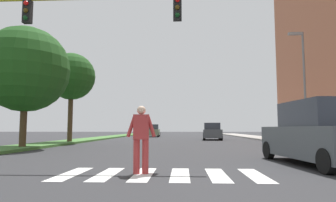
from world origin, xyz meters
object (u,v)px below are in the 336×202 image
at_px(suv_crossing, 319,135).
at_px(sedan_midblock, 212,132).
at_px(tree_far, 71,77).
at_px(traffic_light_gantry, 26,32).
at_px(tree_mid, 26,69).
at_px(pedestrian_performer, 141,136).
at_px(sedan_distant, 153,131).
at_px(street_lamp_right, 303,77).

bearing_deg(suv_crossing, sedan_midblock, 93.68).
distance_m(tree_far, sedan_midblock, 14.47).
xyz_separation_m(traffic_light_gantry, suv_crossing, (9.52, -0.10, -3.45)).
xyz_separation_m(tree_mid, traffic_light_gantry, (3.40, -6.16, -0.01)).
bearing_deg(suv_crossing, tree_far, 135.53).
bearing_deg(traffic_light_gantry, sedan_midblock, 67.77).
relative_size(pedestrian_performer, sedan_distant, 0.37).
height_order(traffic_light_gantry, street_lamp_right, street_lamp_right).
height_order(tree_far, traffic_light_gantry, tree_far).
relative_size(sedan_midblock, sedan_distant, 0.96).
distance_m(tree_mid, tree_far, 6.32).
bearing_deg(street_lamp_right, suv_crossing, -110.13).
bearing_deg(street_lamp_right, traffic_light_gantry, -142.13).
bearing_deg(pedestrian_performer, sedan_midblock, 79.88).
height_order(tree_far, suv_crossing, tree_far).
xyz_separation_m(suv_crossing, sedan_midblock, (-1.30, 20.23, -0.15)).
relative_size(tree_far, traffic_light_gantry, 0.72).
relative_size(street_lamp_right, sedan_distant, 1.65).
distance_m(street_lamp_right, pedestrian_performer, 15.90).
xyz_separation_m(traffic_light_gantry, sedan_midblock, (8.22, 20.12, -3.60)).
distance_m(tree_mid, pedestrian_performer, 11.78).
height_order(tree_far, street_lamp_right, street_lamp_right).
distance_m(pedestrian_performer, suv_crossing, 5.64).
bearing_deg(pedestrian_performer, street_lamp_right, 53.90).
bearing_deg(tree_mid, suv_crossing, -25.85).
distance_m(tree_far, pedestrian_performer, 16.89).
height_order(traffic_light_gantry, sedan_midblock, traffic_light_gantry).
xyz_separation_m(tree_far, street_lamp_right, (16.63, -2.04, -0.49)).
height_order(suv_crossing, sedan_distant, suv_crossing).
bearing_deg(sedan_distant, street_lamp_right, -58.37).
bearing_deg(tree_mid, street_lamp_right, 14.19).
relative_size(traffic_light_gantry, street_lamp_right, 1.26).
height_order(street_lamp_right, sedan_midblock, street_lamp_right).
height_order(tree_mid, tree_far, tree_far).
distance_m(tree_far, sedan_distant, 18.74).
xyz_separation_m(tree_mid, tree_far, (0.14, 6.28, 0.70)).
xyz_separation_m(tree_far, traffic_light_gantry, (3.26, -12.44, -0.70)).
distance_m(pedestrian_performer, sedan_distant, 32.36).
height_order(tree_mid, pedestrian_performer, tree_mid).
distance_m(street_lamp_right, sedan_distant, 23.47).
bearing_deg(tree_far, street_lamp_right, -7.01).
height_order(tree_mid, sedan_distant, tree_mid).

